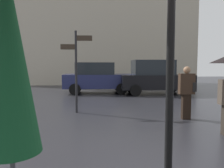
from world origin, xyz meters
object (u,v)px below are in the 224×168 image
object	(u,v)px
parked_car_left	(155,77)
pedestrian_with_bag	(187,89)
street_signpost	(76,63)
folded_patio_umbrella_near	(9,65)
parked_car_right	(97,78)

from	to	relation	value
parked_car_left	pedestrian_with_bag	bearing A→B (deg)	82.28
parked_car_left	street_signpost	xyz separation A→B (m)	(-4.10, -4.95, 0.75)
pedestrian_with_bag	street_signpost	xyz separation A→B (m)	(-3.44, 1.24, 0.81)
folded_patio_umbrella_near	parked_car_right	distance (m)	11.95
folded_patio_umbrella_near	parked_car_right	bearing A→B (deg)	86.46
pedestrian_with_bag	parked_car_right	size ratio (longest dim) A/B	0.40
folded_patio_umbrella_near	parked_car_left	size ratio (longest dim) A/B	0.58
pedestrian_with_bag	parked_car_left	world-z (taller)	parked_car_left
pedestrian_with_bag	street_signpost	world-z (taller)	street_signpost
pedestrian_with_bag	parked_car_right	world-z (taller)	parked_car_right
folded_patio_umbrella_near	pedestrian_with_bag	world-z (taller)	folded_patio_umbrella_near
folded_patio_umbrella_near	street_signpost	xyz separation A→B (m)	(-0.04, 6.29, 0.07)
parked_car_left	street_signpost	world-z (taller)	street_signpost
street_signpost	pedestrian_with_bag	bearing A→B (deg)	-19.79
parked_car_left	parked_car_right	size ratio (longest dim) A/B	1.02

